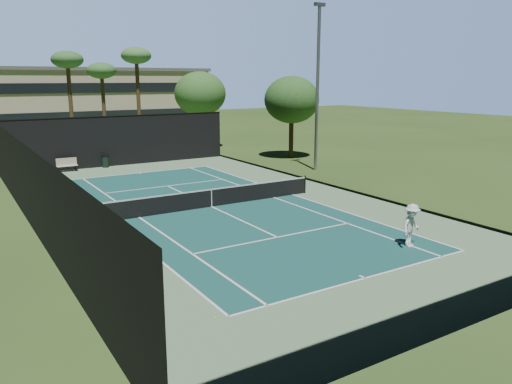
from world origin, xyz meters
TOP-DOWN VIEW (x-y plane):
  - ground at (0.00, 0.00)m, footprint 160.00×160.00m
  - apron_slab at (0.00, 0.00)m, footprint 18.00×32.00m
  - court_surface at (0.00, 0.00)m, footprint 10.97×23.77m
  - court_lines at (0.00, 0.00)m, footprint 11.07×23.87m
  - tennis_net at (0.00, 0.00)m, footprint 12.90×0.10m
  - fence at (0.00, 0.06)m, footprint 18.04×32.05m
  - player at (4.08, -10.30)m, footprint 1.32×0.97m
  - tennis_ball_a at (-5.86, -11.78)m, footprint 0.07×0.07m
  - tennis_ball_b at (-1.38, 2.50)m, footprint 0.07×0.07m
  - tennis_ball_c at (1.32, 3.98)m, footprint 0.06×0.06m
  - tennis_ball_d at (-5.94, 3.06)m, footprint 0.08×0.08m
  - park_bench at (-4.42, 15.44)m, footprint 1.50×0.45m
  - trash_bin at (-1.44, 15.70)m, footprint 0.56×0.56m
  - palm_a at (-2.00, 24.00)m, footprint 2.80×2.80m
  - palm_b at (1.50, 26.00)m, footprint 2.80×2.80m
  - palm_c at (4.00, 23.00)m, footprint 2.80×2.80m
  - decid_tree_a at (10.00, 22.00)m, footprint 5.12×5.12m
  - decid_tree_b at (14.00, 12.00)m, footprint 4.80×4.80m
  - campus_building at (0.00, 45.98)m, footprint 40.50×12.50m
  - light_pole at (12.00, 6.00)m, footprint 0.90×0.25m

SIDE VIEW (x-z plane):
  - ground at x=0.00m, z-range 0.00..0.00m
  - apron_slab at x=0.00m, z-range 0.00..0.01m
  - court_surface at x=0.00m, z-range 0.01..0.02m
  - court_lines at x=0.00m, z-range 0.02..0.02m
  - tennis_ball_c at x=1.32m, z-range 0.00..0.06m
  - tennis_ball_a at x=-5.86m, z-range 0.00..0.07m
  - tennis_ball_b at x=-1.38m, z-range 0.00..0.07m
  - tennis_ball_d at x=-5.94m, z-range 0.00..0.08m
  - trash_bin at x=-1.44m, z-range 0.01..0.95m
  - park_bench at x=-4.42m, z-range 0.03..1.06m
  - tennis_net at x=0.00m, z-range 0.01..1.11m
  - player at x=4.08m, z-range 0.00..1.82m
  - fence at x=0.00m, z-range -0.01..4.02m
  - campus_building at x=0.00m, z-range 0.06..8.36m
  - decid_tree_b at x=14.00m, z-range 1.51..8.65m
  - decid_tree_a at x=10.00m, z-range 1.61..9.23m
  - light_pole at x=12.00m, z-range 0.35..12.57m
  - palm_b at x=1.50m, z-range 3.15..11.57m
  - palm_a at x=-2.00m, z-range 3.53..12.85m
  - palm_c at x=4.00m, z-range 3.72..13.49m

